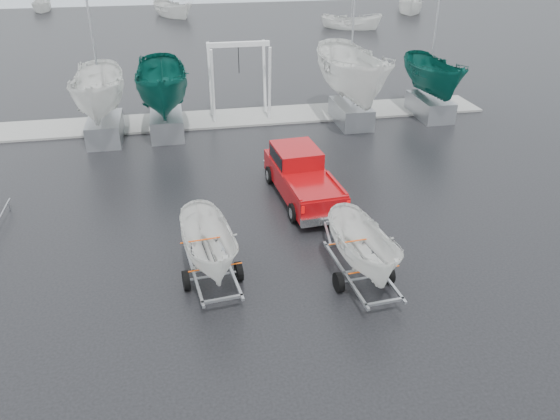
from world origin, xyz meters
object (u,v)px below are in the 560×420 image
(pickup_truck, at_px, (301,174))
(trailer_hitched, at_px, (366,214))
(trailer_parked, at_px, (207,210))
(boat_hoist, at_px, (239,70))

(pickup_truck, bearing_deg, trailer_hitched, -90.00)
(trailer_hitched, bearing_deg, trailer_parked, 163.18)
(trailer_parked, bearing_deg, boat_hoist, 73.07)
(trailer_hitched, height_order, boat_hoist, trailer_hitched)
(pickup_truck, relative_size, trailer_hitched, 1.27)
(pickup_truck, relative_size, trailer_parked, 1.24)
(boat_hoist, bearing_deg, pickup_truck, -83.71)
(boat_hoist, bearing_deg, trailer_parked, -100.77)
(trailer_hitched, xyz_separation_m, boat_hoist, (-1.55, 16.07, 0.30))
(trailer_hitched, distance_m, trailer_parked, 4.53)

